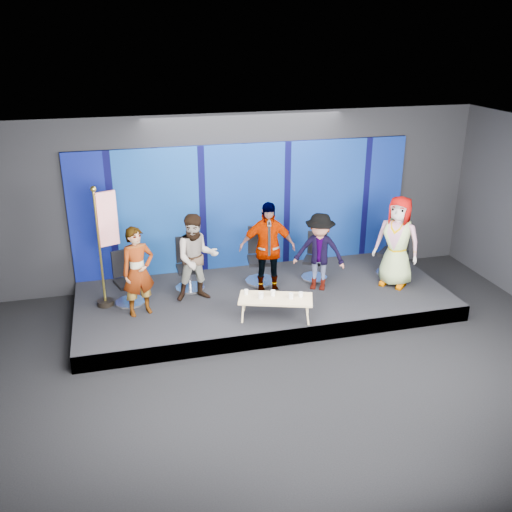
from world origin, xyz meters
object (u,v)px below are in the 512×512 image
(mug_c, at_px, (273,293))
(mug_d, at_px, (291,296))
(chair_a, at_px, (128,287))
(mug_e, at_px, (301,295))
(mug_a, at_px, (246,292))
(chair_b, at_px, (189,273))
(flag_stand, at_px, (106,243))
(panelist_b, at_px, (197,258))
(panelist_d, at_px, (319,252))
(panelist_c, at_px, (267,248))
(chair_e, at_px, (394,258))
(panelist_a, at_px, (138,272))
(chair_c, at_px, (260,265))
(mug_b, at_px, (261,295))
(chair_d, at_px, (315,264))
(panelist_e, at_px, (397,242))
(coffee_table, at_px, (276,299))

(mug_c, height_order, mug_d, mug_c)
(chair_a, xyz_separation_m, mug_e, (2.87, -1.32, 0.11))
(mug_e, bearing_deg, mug_a, 159.22)
(chair_b, relative_size, mug_c, 10.25)
(chair_b, distance_m, flag_stand, 1.74)
(panelist_b, relative_size, panelist_d, 1.08)
(mug_c, relative_size, mug_d, 1.03)
(panelist_c, height_order, chair_e, panelist_c)
(panelist_a, height_order, chair_e, panelist_a)
(chair_b, relative_size, panelist_d, 0.67)
(chair_c, bearing_deg, mug_e, -71.89)
(mug_b, bearing_deg, chair_b, 123.53)
(panelist_c, distance_m, panelist_d, 1.02)
(panelist_a, xyz_separation_m, mug_a, (1.80, -0.51, -0.37))
(chair_e, bearing_deg, mug_d, -107.40)
(panelist_a, relative_size, mug_e, 18.33)
(chair_d, distance_m, panelist_e, 1.67)
(mug_e, bearing_deg, mug_b, 169.88)
(chair_b, relative_size, panelist_c, 0.57)
(mug_e, bearing_deg, chair_d, 61.52)
(panelist_c, height_order, panelist_e, panelist_c)
(flag_stand, bearing_deg, mug_b, -47.28)
(panelist_d, bearing_deg, panelist_e, 22.72)
(coffee_table, relative_size, mug_b, 12.69)
(panelist_b, distance_m, coffee_table, 1.68)
(chair_b, distance_m, chair_e, 4.16)
(panelist_d, distance_m, panelist_e, 1.53)
(chair_c, height_order, mug_e, chair_c)
(panelist_d, bearing_deg, chair_d, 107.21)
(mug_b, bearing_deg, panelist_d, 33.31)
(panelist_b, relative_size, chair_e, 1.49)
(chair_e, xyz_separation_m, coffee_table, (-2.87, -1.22, -0.01))
(panelist_c, relative_size, panelist_d, 1.18)
(mug_d, xyz_separation_m, flag_stand, (-3.01, 1.38, 0.75))
(chair_b, height_order, panelist_e, panelist_e)
(chair_d, height_order, panelist_e, panelist_e)
(panelist_a, xyz_separation_m, panelist_e, (4.92, -0.01, 0.09))
(coffee_table, relative_size, mug_d, 14.17)
(panelist_a, xyz_separation_m, panelist_c, (2.40, 0.27, 0.10))
(panelist_d, relative_size, mug_c, 15.32)
(coffee_table, bearing_deg, chair_b, 128.75)
(chair_a, height_order, flag_stand, flag_stand)
(mug_d, xyz_separation_m, mug_e, (0.18, 0.02, -0.00))
(mug_d, bearing_deg, panelist_c, 95.50)
(panelist_c, bearing_deg, mug_b, -102.89)
(panelist_b, xyz_separation_m, mug_b, (0.94, -1.05, -0.38))
(chair_c, xyz_separation_m, panelist_d, (1.00, -0.59, 0.40))
(chair_e, relative_size, coffee_table, 0.81)
(chair_a, relative_size, chair_c, 0.89)
(panelist_d, distance_m, coffee_table, 1.55)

